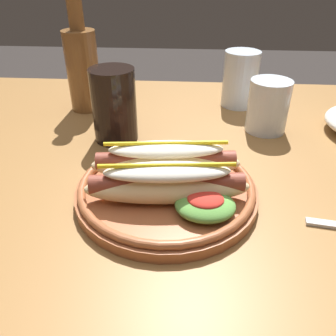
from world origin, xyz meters
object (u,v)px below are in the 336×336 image
(extra_cup, at_px, (240,79))
(glass_bottle, at_px, (82,66))
(water_cup, at_px, (268,106))
(soda_cup, at_px, (114,105))
(hot_dog_plate, at_px, (168,182))

(extra_cup, height_order, glass_bottle, glass_bottle)
(water_cup, height_order, glass_bottle, glass_bottle)
(water_cup, distance_m, glass_bottle, 0.40)
(soda_cup, height_order, glass_bottle, glass_bottle)
(soda_cup, xyz_separation_m, water_cup, (0.29, 0.06, -0.02))
(glass_bottle, bearing_deg, water_cup, -12.78)
(soda_cup, xyz_separation_m, glass_bottle, (-0.10, 0.14, 0.03))
(hot_dog_plate, relative_size, glass_bottle, 1.04)
(extra_cup, distance_m, glass_bottle, 0.35)
(hot_dog_plate, relative_size, extra_cup, 2.14)
(soda_cup, bearing_deg, water_cup, 11.01)
(hot_dog_plate, distance_m, extra_cup, 0.40)
(soda_cup, relative_size, water_cup, 1.32)
(extra_cup, bearing_deg, water_cup, -72.91)
(hot_dog_plate, relative_size, soda_cup, 1.96)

